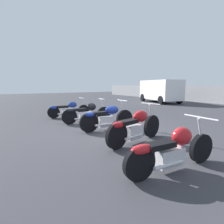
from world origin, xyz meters
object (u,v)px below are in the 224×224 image
(motorcycle_slot_0, at_px, (68,109))
(motorcycle_slot_2, at_px, (107,118))
(motorcycle_slot_1, at_px, (86,113))
(motorcycle_slot_4, at_px, (172,150))
(motorcycle_slot_3, at_px, (135,126))
(parked_van, at_px, (160,90))

(motorcycle_slot_0, bearing_deg, motorcycle_slot_2, 10.29)
(motorcycle_slot_1, height_order, motorcycle_slot_4, motorcycle_slot_1)
(motorcycle_slot_2, distance_m, motorcycle_slot_3, 1.62)
(motorcycle_slot_1, height_order, motorcycle_slot_2, motorcycle_slot_2)
(motorcycle_slot_2, bearing_deg, motorcycle_slot_0, -170.88)
(motorcycle_slot_1, relative_size, motorcycle_slot_3, 1.01)
(motorcycle_slot_4, height_order, parked_van, parked_van)
(motorcycle_slot_2, xyz_separation_m, parked_van, (-6.15, 9.03, 0.67))
(parked_van, bearing_deg, motorcycle_slot_3, -124.97)
(motorcycle_slot_2, bearing_deg, motorcycle_slot_1, -172.88)
(motorcycle_slot_1, height_order, parked_van, parked_van)
(motorcycle_slot_3, bearing_deg, motorcycle_slot_4, -27.53)
(motorcycle_slot_0, relative_size, motorcycle_slot_2, 0.99)
(motorcycle_slot_0, relative_size, parked_van, 0.44)
(motorcycle_slot_2, height_order, motorcycle_slot_3, motorcycle_slot_3)
(motorcycle_slot_0, distance_m, motorcycle_slot_4, 6.42)
(motorcycle_slot_4, bearing_deg, motorcycle_slot_3, 168.52)
(motorcycle_slot_2, relative_size, motorcycle_slot_3, 0.97)
(motorcycle_slot_1, xyz_separation_m, motorcycle_slot_3, (3.13, 0.13, 0.05))
(motorcycle_slot_1, bearing_deg, motorcycle_slot_2, 7.82)
(motorcycle_slot_2, bearing_deg, motorcycle_slot_4, -6.36)
(motorcycle_slot_1, distance_m, motorcycle_slot_3, 3.13)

